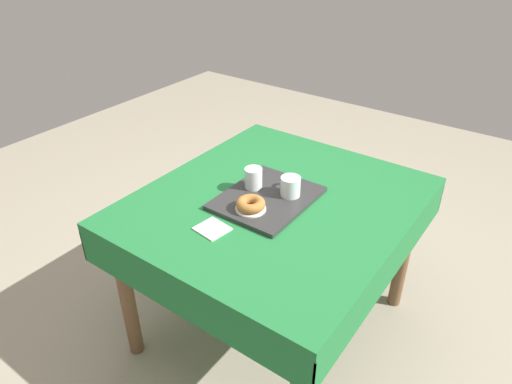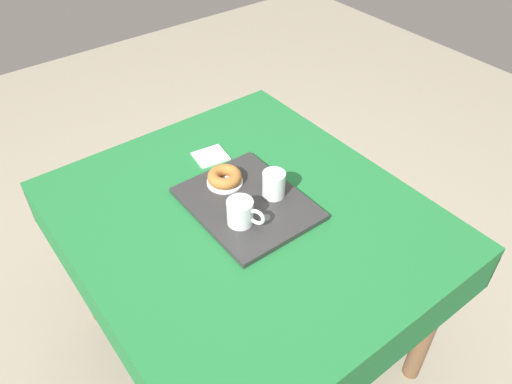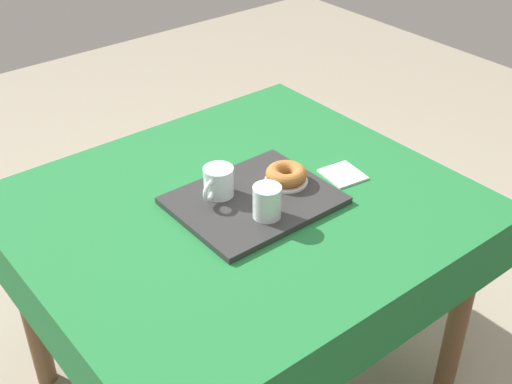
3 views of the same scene
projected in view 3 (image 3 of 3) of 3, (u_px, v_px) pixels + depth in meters
name	position (u px, v px, depth m)	size (l,w,h in m)	color
ground_plane	(243.00, 384.00, 2.22)	(6.00, 6.00, 0.00)	gray
dining_table	(240.00, 229.00, 1.87)	(1.17, 1.04, 0.73)	#1E6B33
serving_tray	(254.00, 200.00, 1.81)	(0.42, 0.33, 0.02)	#2D2D2D
tea_mug_left	(218.00, 183.00, 1.79)	(0.12, 0.08, 0.08)	silver
water_glass_near	(268.00, 202.00, 1.71)	(0.07, 0.07, 0.09)	silver
donut_plate_left	(286.00, 181.00, 1.87)	(0.12, 0.12, 0.01)	white
sugar_donut_left	(286.00, 174.00, 1.85)	(0.12, 0.12, 0.04)	#A3662D
paper_napkin	(343.00, 174.00, 1.93)	(0.10, 0.11, 0.01)	white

